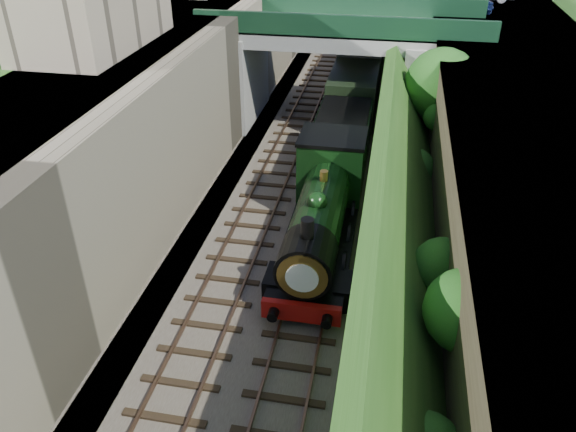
{
  "coord_description": "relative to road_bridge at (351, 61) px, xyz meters",
  "views": [
    {
      "loc": [
        3.44,
        -9.09,
        13.46
      ],
      "look_at": [
        0.0,
        9.05,
        2.22
      ],
      "focal_mm": 35.0,
      "sensor_mm": 36.0,
      "label": 1
    }
  ],
  "objects": [
    {
      "name": "street_plateau_left",
      "position": [
        -9.94,
        -4.0,
        -0.58
      ],
      "size": [
        6.0,
        90.0,
        7.0
      ],
      "primitive_type": "cube",
      "color": "#262628",
      "rests_on": "ground"
    },
    {
      "name": "embankment_slope",
      "position": [
        4.05,
        -6.99,
        -1.32
      ],
      "size": [
        4.45,
        90.0,
        6.36
      ],
      "color": "#1E4714",
      "rests_on": "ground"
    },
    {
      "name": "coach_middle",
      "position": [
        0.26,
        24.8,
        -2.03
      ],
      "size": [
        2.9,
        18.0,
        3.7
      ],
      "color": "black",
      "rests_on": "trackbed"
    },
    {
      "name": "tree",
      "position": [
        4.97,
        -5.71,
        0.57
      ],
      "size": [
        3.6,
        3.8,
        6.6
      ],
      "color": "black",
      "rests_on": "ground"
    },
    {
      "name": "retaining_wall",
      "position": [
        -6.44,
        -4.0,
        -0.58
      ],
      "size": [
        1.0,
        90.0,
        7.0
      ],
      "primitive_type": "cube",
      "color": "#756B56",
      "rests_on": "ground"
    },
    {
      "name": "track_right",
      "position": [
        0.26,
        -4.0,
        -3.83
      ],
      "size": [
        2.5,
        90.0,
        0.2
      ],
      "color": "black",
      "rests_on": "trackbed"
    },
    {
      "name": "road_bridge",
      "position": [
        0.0,
        0.0,
        0.0
      ],
      "size": [
        16.0,
        6.4,
        7.25
      ],
      "color": "gray",
      "rests_on": "ground"
    },
    {
      "name": "car_blue",
      "position": [
        6.1,
        4.04,
        2.85
      ],
      "size": [
        4.21,
        2.38,
        1.35
      ],
      "primitive_type": "imported",
      "rotation": [
        0.0,
        0.0,
        1.36
      ],
      "color": "navy",
      "rests_on": "street_plateau_right"
    },
    {
      "name": "coach_front",
      "position": [
        0.26,
        6.0,
        -2.03
      ],
      "size": [
        2.9,
        18.0,
        3.7
      ],
      "color": "black",
      "rests_on": "trackbed"
    },
    {
      "name": "street_plateau_right",
      "position": [
        8.56,
        -4.0,
        -0.95
      ],
      "size": [
        8.0,
        90.0,
        6.25
      ],
      "primitive_type": "cube",
      "color": "#262628",
      "rests_on": "ground"
    },
    {
      "name": "locomotive",
      "position": [
        0.26,
        -13.96,
        -2.18
      ],
      "size": [
        3.1,
        10.22,
        3.83
      ],
      "color": "black",
      "rests_on": "trackbed"
    },
    {
      "name": "trackbed",
      "position": [
        -0.94,
        -4.0,
        -3.98
      ],
      "size": [
        10.0,
        90.0,
        0.2
      ],
      "primitive_type": "cube",
      "color": "#473F38",
      "rests_on": "ground"
    },
    {
      "name": "track_left",
      "position": [
        -2.94,
        -4.0,
        -3.83
      ],
      "size": [
        2.5,
        90.0,
        0.2
      ],
      "color": "black",
      "rests_on": "trackbed"
    },
    {
      "name": "tender",
      "position": [
        0.26,
        -6.6,
        -2.46
      ],
      "size": [
        2.7,
        6.0,
        3.05
      ],
      "color": "black",
      "rests_on": "trackbed"
    }
  ]
}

